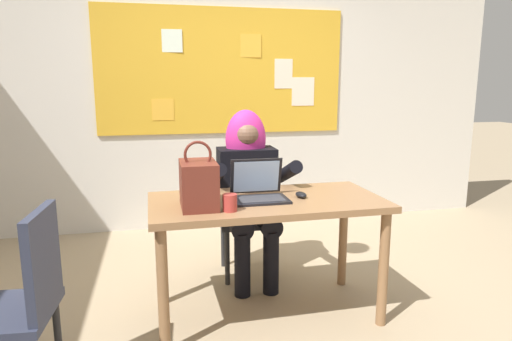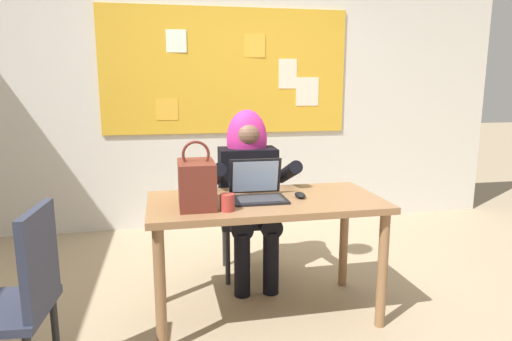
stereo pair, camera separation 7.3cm
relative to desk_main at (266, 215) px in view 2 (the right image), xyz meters
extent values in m
plane|color=tan|center=(0.02, 0.04, -0.65)|extent=(24.00, 24.00, 0.00)
cube|color=silver|center=(0.02, 1.94, 0.76)|extent=(5.72, 0.10, 2.83)
cube|color=gold|center=(0.02, 1.88, 0.90)|extent=(2.40, 0.02, 1.20)
cube|color=white|center=(-0.46, 1.87, 1.17)|extent=(0.19, 0.01, 0.21)
cube|color=#F4E0C6|center=(0.84, 1.87, 0.70)|extent=(0.24, 0.00, 0.28)
cube|color=gold|center=(-0.57, 1.87, 0.54)|extent=(0.21, 0.00, 0.20)
cube|color=gold|center=(0.30, 1.87, 1.14)|extent=(0.20, 0.01, 0.22)
cube|color=#F4E0C6|center=(0.63, 1.87, 0.88)|extent=(0.19, 0.01, 0.29)
cube|color=#8E6642|center=(0.00, 0.00, 0.08)|extent=(1.41, 0.72, 0.04)
cylinder|color=#8E6642|center=(-0.64, -0.30, -0.30)|extent=(0.06, 0.06, 0.71)
cylinder|color=#8E6642|center=(0.65, -0.28, -0.30)|extent=(0.06, 0.06, 0.71)
cylinder|color=#8E6642|center=(-0.65, 0.28, -0.30)|extent=(0.06, 0.06, 0.71)
cylinder|color=#8E6642|center=(0.64, 0.30, -0.30)|extent=(0.06, 0.06, 0.71)
cube|color=black|center=(0.00, 0.63, -0.22)|extent=(0.44, 0.44, 0.04)
cube|color=black|center=(0.02, 0.82, 0.02)|extent=(0.38, 0.06, 0.45)
cylinder|color=#262628|center=(0.16, 0.45, -0.45)|extent=(0.04, 0.04, 0.41)
cylinder|color=#262628|center=(-0.17, 0.47, -0.45)|extent=(0.04, 0.04, 0.41)
cylinder|color=#262628|center=(0.18, 0.79, -0.45)|extent=(0.04, 0.04, 0.41)
cylinder|color=#262628|center=(-0.15, 0.81, -0.45)|extent=(0.04, 0.04, 0.41)
cylinder|color=black|center=(0.10, 0.27, -0.43)|extent=(0.11, 0.11, 0.45)
cylinder|color=black|center=(-0.10, 0.27, -0.43)|extent=(0.11, 0.11, 0.45)
cylinder|color=black|center=(0.10, 0.44, -0.17)|extent=(0.16, 0.42, 0.15)
cylinder|color=black|center=(-0.10, 0.44, -0.17)|extent=(0.16, 0.42, 0.15)
cube|color=black|center=(0.00, 0.65, 0.06)|extent=(0.42, 0.27, 0.52)
cylinder|color=black|center=(0.25, 0.41, 0.17)|extent=(0.10, 0.46, 0.24)
cylinder|color=black|center=(-0.25, 0.42, 0.17)|extent=(0.10, 0.46, 0.24)
sphere|color=brown|center=(0.00, 0.65, 0.42)|extent=(0.20, 0.20, 0.20)
ellipsoid|color=#D82D8C|center=(0.01, 0.68, 0.38)|extent=(0.30, 0.23, 0.44)
cube|color=black|center=(-0.04, -0.04, 0.10)|extent=(0.32, 0.23, 0.01)
cube|color=#333338|center=(-0.04, -0.04, 0.11)|extent=(0.27, 0.16, 0.00)
cube|color=black|center=(-0.04, 0.10, 0.22)|extent=(0.32, 0.06, 0.22)
cube|color=#99B7E0|center=(-0.04, 0.09, 0.22)|extent=(0.28, 0.05, 0.20)
ellipsoid|color=black|center=(0.21, -0.01, 0.11)|extent=(0.07, 0.11, 0.03)
cube|color=maroon|center=(-0.42, -0.09, 0.23)|extent=(0.20, 0.30, 0.26)
torus|color=maroon|center=(-0.42, -0.09, 0.40)|extent=(0.16, 0.02, 0.16)
cylinder|color=#B23833|center=(-0.26, -0.21, 0.15)|extent=(0.08, 0.08, 0.09)
cube|color=#2D3347|center=(-1.34, -0.52, -0.22)|extent=(0.45, 0.45, 0.04)
cube|color=#2D3347|center=(-1.15, -0.54, 0.02)|extent=(0.07, 0.38, 0.45)
cylinder|color=#262628|center=(-1.15, -0.36, -0.45)|extent=(0.04, 0.04, 0.41)
camera|label=1|loc=(-0.64, -2.56, 0.79)|focal=31.60mm
camera|label=2|loc=(-0.57, -2.58, 0.79)|focal=31.60mm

